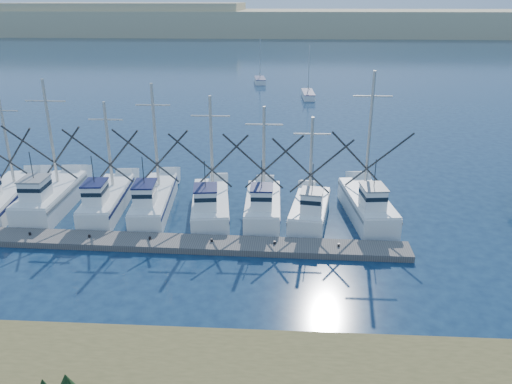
# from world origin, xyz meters

# --- Properties ---
(ground) EXTENTS (500.00, 500.00, 0.00)m
(ground) POSITION_xyz_m (0.00, 0.00, 0.00)
(ground) COLOR #0D203B
(ground) RESTS_ON ground
(floating_dock) EXTENTS (30.99, 2.65, 0.41)m
(floating_dock) POSITION_xyz_m (-7.53, 5.60, 0.21)
(floating_dock) COLOR #635E59
(floating_dock) RESTS_ON ground
(dune_ridge) EXTENTS (360.00, 60.00, 10.00)m
(dune_ridge) POSITION_xyz_m (0.00, 210.00, 5.00)
(dune_ridge) COLOR tan
(dune_ridge) RESTS_ON ground
(trawler_fleet) EXTENTS (30.51, 8.98, 10.28)m
(trawler_fleet) POSITION_xyz_m (-8.12, 10.64, 0.95)
(trawler_fleet) COLOR white
(trawler_fleet) RESTS_ON ground
(sailboat_near) EXTENTS (2.02, 6.60, 8.10)m
(sailboat_near) POSITION_xyz_m (3.48, 57.39, 0.49)
(sailboat_near) COLOR white
(sailboat_near) RESTS_ON ground
(sailboat_far) EXTENTS (2.42, 5.79, 8.10)m
(sailboat_far) POSITION_xyz_m (-4.96, 71.67, 0.50)
(sailboat_far) COLOR white
(sailboat_far) RESTS_ON ground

